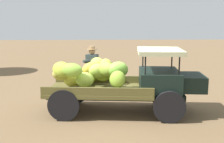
# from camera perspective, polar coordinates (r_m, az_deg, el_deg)

# --- Properties ---
(ground_plane) EXTENTS (60.00, 60.00, 0.00)m
(ground_plane) POSITION_cam_1_polar(r_m,az_deg,el_deg) (8.64, 2.41, -7.79)
(ground_plane) COLOR brown
(truck) EXTENTS (4.56, 2.08, 1.87)m
(truck) POSITION_cam_1_polar(r_m,az_deg,el_deg) (8.26, 2.08, -1.78)
(truck) COLOR black
(truck) RESTS_ON ground
(farmer) EXTENTS (0.54, 0.50, 1.80)m
(farmer) POSITION_cam_1_polar(r_m,az_deg,el_deg) (9.84, -3.99, 0.61)
(farmer) COLOR #423E43
(farmer) RESTS_ON ground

